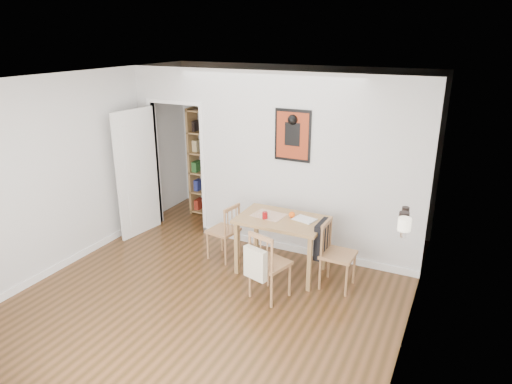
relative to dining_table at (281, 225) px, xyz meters
The scene contains 15 objects.
ground 1.12m from the dining_table, 125.56° to the right, with size 5.20×5.20×0.00m, color brown.
room_shell 0.97m from the dining_table, 123.36° to the left, with size 5.20×5.20×5.20m.
dining_table is the anchor object (origin of this frame).
chair_left 0.93m from the dining_table, behind, with size 0.48×0.48×0.83m.
chair_right 0.81m from the dining_table, ahead, with size 0.51×0.45×0.88m.
chair_front 0.70m from the dining_table, 79.58° to the right, with size 0.55×0.59×0.89m.
bookshelf 2.36m from the dining_table, 143.58° to the left, with size 0.79×0.32×1.88m.
fireplace 1.71m from the dining_table, 15.81° to the right, with size 0.45×1.25×1.16m.
red_glass 0.26m from the dining_table, 151.92° to the right, with size 0.07×0.07×0.09m, color maroon.
orange_fruit 0.20m from the dining_table, 36.86° to the left, with size 0.08×0.08×0.08m, color #ED560C.
placemat 0.22m from the dining_table, behind, with size 0.42×0.31×0.00m, color beige.
notebook 0.32m from the dining_table, 16.55° to the left, with size 0.27×0.20×0.01m, color silver.
mantel_lamp 1.89m from the dining_table, 25.35° to the right, with size 0.13×0.13×0.20m.
ceramic_jar_a 1.71m from the dining_table, 14.94° to the right, with size 0.11×0.11×0.13m, color black.
ceramic_jar_b 1.65m from the dining_table, ahead, with size 0.08×0.08×0.10m, color black.
Camera 1 is at (2.60, -4.40, 3.08)m, focal length 32.00 mm.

